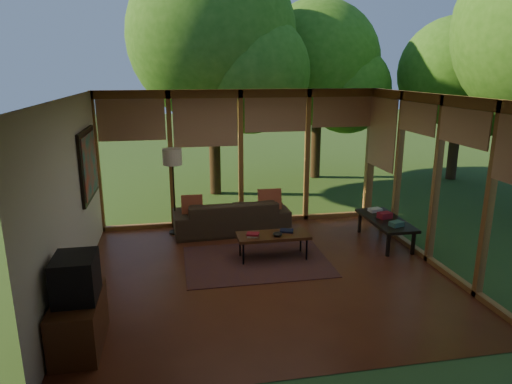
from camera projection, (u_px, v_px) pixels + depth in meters
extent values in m
plane|color=brown|center=(266.00, 274.00, 7.08)|extent=(5.50, 5.50, 0.00)
plane|color=silver|center=(267.00, 97.00, 6.38)|extent=(5.50, 5.50, 0.00)
cube|color=beige|center=(70.00, 199.00, 6.25)|extent=(0.04, 5.00, 2.70)
cube|color=beige|center=(319.00, 255.00, 4.35)|extent=(5.50, 0.04, 2.70)
cube|color=#97622F|center=(241.00, 158.00, 9.10)|extent=(5.50, 0.12, 2.70)
cube|color=#97622F|center=(436.00, 182.00, 7.21)|extent=(0.12, 5.00, 2.70)
plane|color=#33501E|center=(442.00, 160.00, 16.08)|extent=(40.00, 40.00, 0.00)
cylinder|color=#3B2715|center=(213.00, 96.00, 11.13)|extent=(0.28, 0.28, 4.90)
sphere|color=#275814|center=(212.00, 37.00, 10.78)|extent=(4.01, 4.01, 4.01)
cylinder|color=#3B2715|center=(316.00, 105.00, 13.03)|extent=(0.28, 0.28, 4.17)
sphere|color=#275814|center=(318.00, 63.00, 12.73)|extent=(3.45, 3.45, 3.45)
cylinder|color=#3B2715|center=(450.00, 112.00, 12.72)|extent=(0.28, 0.28, 3.84)
sphere|color=#275814|center=(454.00, 73.00, 12.45)|extent=(3.00, 3.00, 3.00)
cube|color=brown|center=(257.00, 261.00, 7.52)|extent=(2.35, 1.66, 0.01)
imported|color=#3E2E1F|center=(231.00, 216.00, 8.85)|extent=(2.24, 0.96, 0.64)
cube|color=maroon|center=(192.00, 206.00, 8.60)|extent=(0.40, 0.21, 0.42)
cube|color=maroon|center=(270.00, 201.00, 8.86)|extent=(0.44, 0.24, 0.46)
cube|color=beige|center=(253.00, 236.00, 7.44)|extent=(0.20, 0.17, 0.03)
cube|color=maroon|center=(253.00, 234.00, 7.43)|extent=(0.23, 0.21, 0.03)
cube|color=black|center=(287.00, 231.00, 7.67)|extent=(0.26, 0.22, 0.03)
ellipsoid|color=black|center=(277.00, 234.00, 7.46)|extent=(0.16, 0.16, 0.07)
cube|color=#532C16|center=(79.00, 322.00, 5.16)|extent=(0.50, 1.00, 0.60)
cube|color=black|center=(76.00, 278.00, 5.02)|extent=(0.45, 0.55, 0.50)
cube|color=#386355|center=(396.00, 224.00, 7.85)|extent=(0.26, 0.22, 0.08)
cube|color=maroon|center=(385.00, 215.00, 8.27)|extent=(0.26, 0.21, 0.11)
cube|color=beige|center=(375.00, 210.00, 8.65)|extent=(0.25, 0.20, 0.06)
cylinder|color=black|center=(176.00, 232.00, 8.85)|extent=(0.26, 0.26, 0.03)
cylinder|color=black|center=(174.00, 194.00, 8.64)|extent=(0.03, 0.03, 1.52)
cylinder|color=beige|center=(172.00, 157.00, 8.46)|extent=(0.36, 0.36, 0.30)
cube|color=#532C16|center=(273.00, 236.00, 7.56)|extent=(1.20, 0.50, 0.05)
cylinder|color=black|center=(243.00, 254.00, 7.35)|extent=(0.03, 0.03, 0.38)
cylinder|color=black|center=(307.00, 249.00, 7.54)|extent=(0.03, 0.03, 0.38)
cylinder|color=black|center=(240.00, 246.00, 7.69)|extent=(0.03, 0.03, 0.38)
cylinder|color=black|center=(301.00, 242.00, 7.88)|extent=(0.03, 0.03, 0.38)
cube|color=black|center=(386.00, 220.00, 8.24)|extent=(0.60, 1.40, 0.05)
cube|color=black|center=(388.00, 245.00, 7.69)|extent=(0.05, 0.05, 0.40)
cube|color=black|center=(413.00, 243.00, 7.77)|extent=(0.05, 0.05, 0.40)
cube|color=black|center=(360.00, 222.00, 8.83)|extent=(0.05, 0.05, 0.40)
cube|color=black|center=(382.00, 221.00, 8.91)|extent=(0.05, 0.05, 0.40)
cube|color=black|center=(88.00, 164.00, 7.53)|extent=(0.05, 1.35, 1.15)
cube|color=#1A7574|center=(90.00, 164.00, 7.53)|extent=(0.02, 1.20, 1.00)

